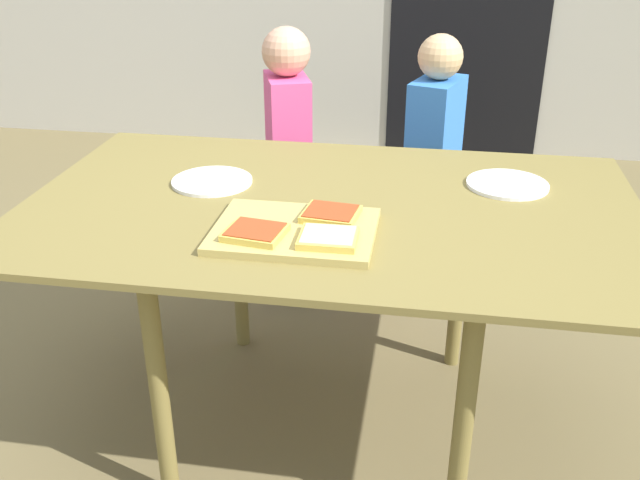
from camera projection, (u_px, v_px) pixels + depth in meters
ground_plane at (329, 420)px, 2.16m from camera, size 16.00×16.00×0.00m
dining_table at (330, 229)px, 1.87m from camera, size 1.60×0.98×0.72m
cutting_board at (295, 231)px, 1.67m from camera, size 0.38×0.29×0.02m
pizza_slice_near_left at (255, 232)px, 1.62m from camera, size 0.15×0.13×0.02m
pizza_slice_near_right at (328, 238)px, 1.60m from camera, size 0.13×0.12×0.02m
pizza_slice_far_right at (331, 214)px, 1.72m from camera, size 0.14×0.13×0.02m
plate_white_right at (507, 184)px, 1.95m from camera, size 0.22×0.22×0.01m
plate_white_left at (212, 181)px, 1.97m from camera, size 0.22×0.22×0.01m
child_left at (288, 150)px, 2.60m from camera, size 0.21×0.27×1.04m
child_right at (433, 160)px, 2.56m from camera, size 0.21×0.27×1.02m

